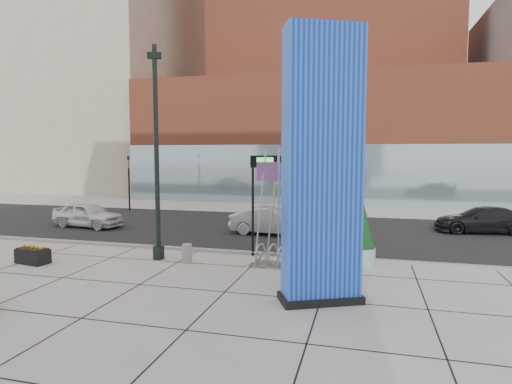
% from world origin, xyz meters
% --- Properties ---
extents(ground, '(160.00, 160.00, 0.00)m').
position_xyz_m(ground, '(0.00, 0.00, 0.00)').
color(ground, '#9E9991').
rests_on(ground, ground).
extents(street_asphalt, '(80.00, 12.00, 0.02)m').
position_xyz_m(street_asphalt, '(0.00, 10.00, 0.01)').
color(street_asphalt, black).
rests_on(street_asphalt, ground).
extents(curb_edge, '(80.00, 0.30, 0.12)m').
position_xyz_m(curb_edge, '(0.00, 4.00, 0.06)').
color(curb_edge, gray).
rests_on(curb_edge, ground).
extents(tower_podium, '(34.00, 10.00, 11.00)m').
position_xyz_m(tower_podium, '(1.00, 27.00, 5.50)').
color(tower_podium, '#AF4D32').
rests_on(tower_podium, ground).
extents(tower_glass_front, '(34.00, 0.60, 5.00)m').
position_xyz_m(tower_glass_front, '(1.00, 22.20, 2.50)').
color(tower_glass_front, '#8CA5B2').
rests_on(tower_glass_front, ground).
extents(building_beige_left, '(18.00, 20.00, 34.00)m').
position_xyz_m(building_beige_left, '(-26.00, 34.00, 17.00)').
color(building_beige_left, gray).
rests_on(building_beige_left, ground).
extents(blue_pylon, '(2.60, 1.96, 7.93)m').
position_xyz_m(blue_pylon, '(4.00, -1.09, 3.83)').
color(blue_pylon, '#0E34D3').
rests_on(blue_pylon, ground).
extents(lamp_post, '(0.59, 0.47, 8.63)m').
position_xyz_m(lamp_post, '(-3.01, 2.30, 3.53)').
color(lamp_post, black).
rests_on(lamp_post, ground).
extents(public_art_sculpture, '(2.18, 1.42, 4.56)m').
position_xyz_m(public_art_sculpture, '(1.98, 2.44, 1.20)').
color(public_art_sculpture, '#A4A6A8').
rests_on(public_art_sculpture, ground).
extents(concrete_bollard, '(0.39, 0.39, 0.75)m').
position_xyz_m(concrete_bollard, '(-1.61, 2.00, 0.38)').
color(concrete_bollard, gray).
rests_on(concrete_bollard, ground).
extents(overhead_street_sign, '(1.93, 0.91, 4.25)m').
position_xyz_m(overhead_street_sign, '(1.34, 3.80, 3.65)').
color(overhead_street_sign, black).
rests_on(overhead_street_sign, ground).
extents(round_planter_east, '(1.01, 1.01, 2.52)m').
position_xyz_m(round_planter_east, '(4.60, 1.80, 1.19)').
color(round_planter_east, '#7DA9A1').
rests_on(round_planter_east, ground).
extents(round_planter_mid, '(0.94, 0.94, 2.36)m').
position_xyz_m(round_planter_mid, '(5.17, 3.60, 1.11)').
color(round_planter_mid, '#7DA9A1').
rests_on(round_planter_mid, ground).
extents(round_planter_west, '(1.05, 1.05, 2.61)m').
position_xyz_m(round_planter_west, '(3.80, 3.60, 1.24)').
color(round_planter_west, '#7DA9A1').
rests_on(round_planter_west, ground).
extents(box_planter_north, '(1.42, 0.89, 0.73)m').
position_xyz_m(box_planter_north, '(-7.50, 0.39, 0.34)').
color(box_planter_north, black).
rests_on(box_planter_north, ground).
extents(car_white_west, '(4.46, 2.22, 1.46)m').
position_xyz_m(car_white_west, '(-10.51, 8.01, 0.73)').
color(car_white_west, silver).
rests_on(car_white_west, ground).
extents(car_silver_mid, '(4.45, 1.81, 1.43)m').
position_xyz_m(car_silver_mid, '(0.37, 8.50, 0.72)').
color(car_silver_mid, '#A5A9AD').
rests_on(car_silver_mid, ground).
extents(car_dark_east, '(5.03, 2.48, 1.41)m').
position_xyz_m(car_dark_east, '(11.35, 11.91, 0.70)').
color(car_dark_east, black).
rests_on(car_dark_east, ground).
extents(traffic_signal, '(0.15, 0.18, 4.10)m').
position_xyz_m(traffic_signal, '(-12.00, 15.00, 2.30)').
color(traffic_signal, black).
rests_on(traffic_signal, ground).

